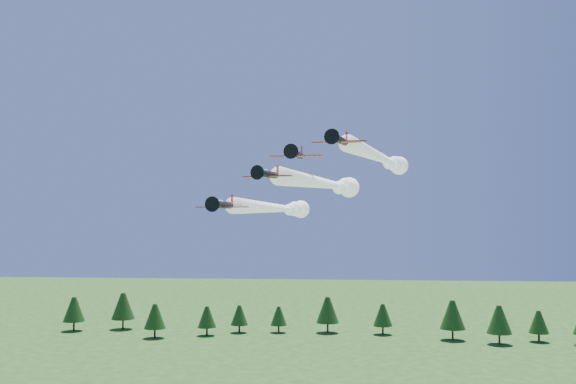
# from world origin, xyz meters

# --- Properties ---
(plane_lead) EXTENTS (16.06, 41.75, 3.70)m
(plane_lead) POSITION_xyz_m (6.60, 14.22, 42.03)
(plane_lead) COLOR black
(plane_lead) RESTS_ON ground
(plane_left) EXTENTS (13.97, 49.67, 3.70)m
(plane_left) POSITION_xyz_m (-3.17, 28.52, 38.38)
(plane_left) COLOR black
(plane_left) RESTS_ON ground
(plane_right) EXTENTS (17.36, 49.08, 3.70)m
(plane_right) POSITION_xyz_m (15.98, 24.35, 47.15)
(plane_right) COLOR black
(plane_right) RESTS_ON ground
(plane_slot) EXTENTS (8.10, 8.80, 2.83)m
(plane_slot) POSITION_xyz_m (2.03, 6.87, 46.24)
(plane_slot) COLOR black
(plane_slot) RESTS_ON ground
(treeline) EXTENTS (164.67, 22.78, 11.92)m
(treeline) POSITION_xyz_m (1.09, 110.37, 6.86)
(treeline) COLOR #382314
(treeline) RESTS_ON ground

